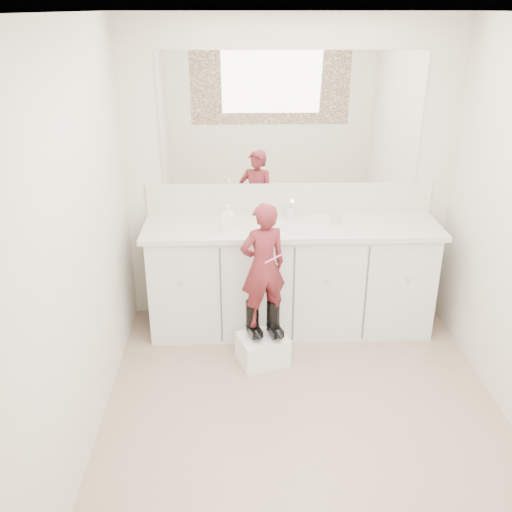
{
  "coord_description": "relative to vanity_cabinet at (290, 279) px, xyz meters",
  "views": [
    {
      "loc": [
        -0.4,
        -2.87,
        2.42
      ],
      "look_at": [
        -0.29,
        0.91,
        0.77
      ],
      "focal_mm": 40.0,
      "sensor_mm": 36.0,
      "label": 1
    }
  ],
  "objects": [
    {
      "name": "wall_left",
      "position": [
        -1.3,
        -1.23,
        0.78
      ],
      "size": [
        0.0,
        3.0,
        3.0
      ],
      "primitive_type": "plane",
      "rotation": [
        1.57,
        0.0,
        1.57
      ],
      "color": "beige",
      "rests_on": "floor"
    },
    {
      "name": "dot_panel",
      "position": [
        0.0,
        -2.71,
        1.22
      ],
      "size": [
        2.0,
        0.01,
        1.2
      ],
      "primitive_type": "cube",
      "color": "#472819",
      "rests_on": "wall_front"
    },
    {
      "name": "cup",
      "position": [
        0.35,
        0.03,
        0.51
      ],
      "size": [
        0.1,
        0.1,
        0.08
      ],
      "primitive_type": "imported",
      "rotation": [
        0.0,
        0.0,
        -0.11
      ],
      "color": "beige",
      "rests_on": "countertop"
    },
    {
      "name": "boot_right",
      "position": [
        -0.17,
        -0.5,
        -0.07
      ],
      "size": [
        0.16,
        0.21,
        0.28
      ],
      "primitive_type": null,
      "rotation": [
        0.0,
        0.0,
        0.33
      ],
      "color": "black",
      "rests_on": "step_stool"
    },
    {
      "name": "wall_front",
      "position": [
        0.0,
        -2.73,
        0.77
      ],
      "size": [
        2.6,
        0.0,
        2.6
      ],
      "primitive_type": "plane",
      "rotation": [
        -1.57,
        0.0,
        0.0
      ],
      "color": "beige",
      "rests_on": "floor"
    },
    {
      "name": "backsplash",
      "position": [
        0.0,
        0.26,
        0.59
      ],
      "size": [
        2.28,
        0.03,
        0.25
      ],
      "primitive_type": "cube",
      "color": "beige",
      "rests_on": "countertop"
    },
    {
      "name": "countertop",
      "position": [
        0.0,
        -0.01,
        0.45
      ],
      "size": [
        2.28,
        0.58,
        0.04
      ],
      "primitive_type": "cube",
      "color": "beige",
      "rests_on": "vanity_cabinet"
    },
    {
      "name": "wall_back",
      "position": [
        0.0,
        0.27,
        0.77
      ],
      "size": [
        2.6,
        0.0,
        2.6
      ],
      "primitive_type": "plane",
      "rotation": [
        1.57,
        0.0,
        0.0
      ],
      "color": "beige",
      "rests_on": "floor"
    },
    {
      "name": "soap_bottle",
      "position": [
        -0.49,
        -0.08,
        0.56
      ],
      "size": [
        0.1,
        0.1,
        0.19
      ],
      "primitive_type": "imported",
      "rotation": [
        0.0,
        0.0,
        -0.15
      ],
      "color": "white",
      "rests_on": "countertop"
    },
    {
      "name": "faucet",
      "position": [
        0.0,
        0.15,
        0.52
      ],
      "size": [
        0.08,
        0.08,
        0.1
      ],
      "primitive_type": "cylinder",
      "color": "silver",
      "rests_on": "countertop"
    },
    {
      "name": "vanity_cabinet",
      "position": [
        0.0,
        0.0,
        0.0
      ],
      "size": [
        2.2,
        0.55,
        0.85
      ],
      "primitive_type": "cube",
      "color": "silver",
      "rests_on": "floor"
    },
    {
      "name": "toothbrush",
      "position": [
        -0.17,
        -0.58,
        0.44
      ],
      "size": [
        0.13,
        0.06,
        0.06
      ],
      "primitive_type": "cylinder",
      "rotation": [
        0.0,
        1.22,
        0.33
      ],
      "color": "#E95AB0",
      "rests_on": "toddler"
    },
    {
      "name": "floor",
      "position": [
        0.0,
        -1.23,
        -0.42
      ],
      "size": [
        3.0,
        3.0,
        0.0
      ],
      "primitive_type": "plane",
      "color": "#856B57",
      "rests_on": "ground"
    },
    {
      "name": "mirror",
      "position": [
        0.0,
        0.26,
        1.22
      ],
      "size": [
        2.0,
        0.02,
        1.0
      ],
      "primitive_type": "cube",
      "color": "white",
      "rests_on": "wall_back"
    },
    {
      "name": "ceiling",
      "position": [
        0.0,
        -1.23,
        1.97
      ],
      "size": [
        3.0,
        3.0,
        0.0
      ],
      "primitive_type": "plane",
      "rotation": [
        3.14,
        0.0,
        0.0
      ],
      "color": "white",
      "rests_on": "wall_back"
    },
    {
      "name": "step_stool",
      "position": [
        -0.24,
        -0.52,
        -0.32
      ],
      "size": [
        0.41,
        0.38,
        0.22
      ],
      "primitive_type": "cube",
      "rotation": [
        0.0,
        0.0,
        0.33
      ],
      "color": "white",
      "rests_on": "floor"
    },
    {
      "name": "boot_left",
      "position": [
        -0.32,
        -0.5,
        -0.07
      ],
      "size": [
        0.16,
        0.21,
        0.28
      ],
      "primitive_type": null,
      "rotation": [
        0.0,
        0.0,
        0.33
      ],
      "color": "black",
      "rests_on": "step_stool"
    },
    {
      "name": "toddler",
      "position": [
        -0.24,
        -0.5,
        0.35
      ],
      "size": [
        0.39,
        0.32,
        0.92
      ],
      "primitive_type": "imported",
      "rotation": [
        0.0,
        0.0,
        3.47
      ],
      "color": "#A9343D",
      "rests_on": "step_stool"
    }
  ]
}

